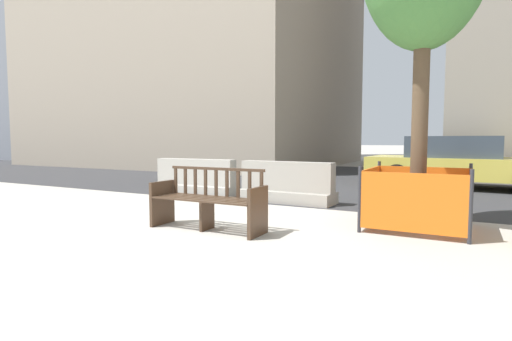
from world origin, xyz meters
TOP-DOWN VIEW (x-y plane):
  - ground_plane at (0.00, 0.00)m, footprint 200.00×200.00m
  - street_asphalt at (0.00, 8.70)m, footprint 120.00×12.00m
  - street_bench at (0.29, 0.30)m, footprint 1.69×0.53m
  - jersey_barrier_centre at (0.28, 3.16)m, footprint 2.02×0.76m
  - jersey_barrier_left at (-2.05, 3.20)m, footprint 2.03×0.77m
  - construction_fence at (2.93, 1.81)m, footprint 1.40×1.40m
  - car_taxi_near at (3.37, 7.60)m, footprint 4.79×2.18m
  - building_far_left at (-20.78, 14.86)m, footprint 13.08×8.41m

SIDE VIEW (x-z plane):
  - ground_plane at x=0.00m, z-range 0.00..0.00m
  - street_asphalt at x=0.00m, z-range 0.00..0.01m
  - jersey_barrier_centre at x=0.28m, z-range -0.08..0.76m
  - jersey_barrier_left at x=-2.05m, z-range -0.08..0.76m
  - street_bench at x=0.29m, z-range -0.04..0.84m
  - construction_fence at x=2.93m, z-range 0.00..0.93m
  - car_taxi_near at x=3.37m, z-range 0.00..1.38m
  - building_far_left at x=-20.78m, z-range 0.00..17.06m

